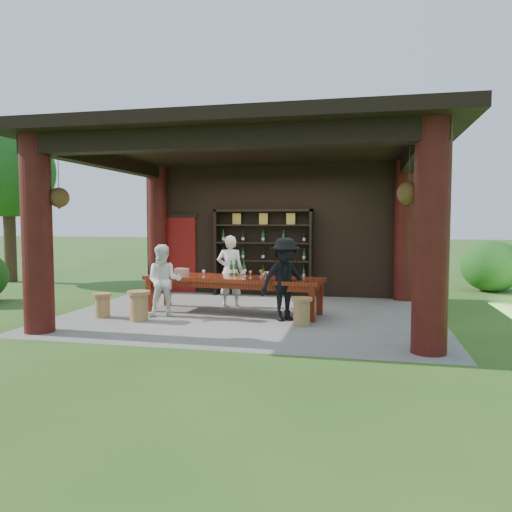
% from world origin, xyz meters
% --- Properties ---
extents(ground, '(90.00, 90.00, 0.00)m').
position_xyz_m(ground, '(0.00, 0.00, 0.00)').
color(ground, '#2D5119').
rests_on(ground, ground).
extents(pavilion, '(7.50, 6.00, 3.60)m').
position_xyz_m(pavilion, '(-0.01, 0.43, 2.13)').
color(pavilion, slate).
rests_on(pavilion, ground).
extents(wine_shelf, '(2.47, 0.38, 2.18)m').
position_xyz_m(wine_shelf, '(-0.27, 2.45, 1.09)').
color(wine_shelf, black).
rests_on(wine_shelf, ground).
extents(tasting_table, '(3.76, 1.35, 0.75)m').
position_xyz_m(tasting_table, '(-0.39, -0.01, 0.64)').
color(tasting_table, '#501E0B').
rests_on(tasting_table, ground).
extents(stool_near_left, '(0.43, 0.43, 0.57)m').
position_xyz_m(stool_near_left, '(-1.91, -1.18, 0.30)').
color(stool_near_left, olive).
rests_on(stool_near_left, ground).
extents(stool_near_right, '(0.38, 0.38, 0.51)m').
position_xyz_m(stool_near_right, '(1.13, -0.90, 0.27)').
color(stool_near_right, olive).
rests_on(stool_near_right, ground).
extents(stool_far_left, '(0.36, 0.36, 0.47)m').
position_xyz_m(stool_far_left, '(-2.77, -1.00, 0.25)').
color(stool_far_left, olive).
rests_on(stool_far_left, ground).
extents(host, '(0.62, 0.45, 1.57)m').
position_xyz_m(host, '(-0.66, 0.73, 0.79)').
color(host, white).
rests_on(host, ground).
extents(guest_woman, '(0.82, 0.72, 1.42)m').
position_xyz_m(guest_woman, '(-1.60, -0.70, 0.71)').
color(guest_woman, white).
rests_on(guest_woman, ground).
extents(guest_man, '(1.16, 1.07, 1.57)m').
position_xyz_m(guest_man, '(0.77, -0.53, 0.79)').
color(guest_man, black).
rests_on(guest_man, ground).
extents(table_bottles, '(0.37, 0.21, 0.31)m').
position_xyz_m(table_bottles, '(-0.38, 0.29, 0.90)').
color(table_bottles, '#194C1E').
rests_on(table_bottles, tasting_table).
extents(table_glasses, '(1.67, 0.43, 0.15)m').
position_xyz_m(table_glasses, '(0.12, -0.11, 0.82)').
color(table_glasses, silver).
rests_on(table_glasses, tasting_table).
extents(napkin_basket, '(0.28, 0.21, 0.14)m').
position_xyz_m(napkin_basket, '(-1.53, 0.07, 0.82)').
color(napkin_basket, '#BF6672').
rests_on(napkin_basket, tasting_table).
extents(shrubs, '(14.68, 9.06, 1.36)m').
position_xyz_m(shrubs, '(2.64, 0.45, 0.55)').
color(shrubs, '#194C14').
rests_on(shrubs, ground).
extents(trees, '(21.16, 8.45, 4.80)m').
position_xyz_m(trees, '(3.47, 1.44, 3.37)').
color(trees, '#3F2819').
rests_on(trees, ground).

